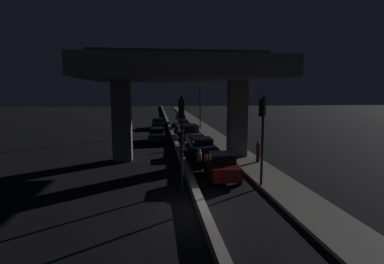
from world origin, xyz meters
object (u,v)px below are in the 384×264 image
car_silver_fourth (182,125)px  car_dark_blue_lead_oncoming (157,134)px  motorcycle_red_filtering_far (178,130)px  traffic_light_left_of_median (182,127)px  car_dark_red_lead (222,166)px  traffic_light_right_of_median (262,125)px  car_black_second_oncoming (158,123)px  street_lamp (198,93)px  motorcycle_black_filtering_near (199,161)px  car_dark_blue_second (202,146)px  car_grey_third (190,132)px  motorcycle_white_filtering_mid (186,142)px  pedestrian_on_sidewalk (258,151)px  car_silver_fifth (180,120)px

car_silver_fourth → car_dark_blue_lead_oncoming: (-3.45, -8.82, -0.00)m
car_silver_fourth → motorcycle_red_filtering_far: (-0.91, -4.60, -0.14)m
traffic_light_left_of_median → car_dark_red_lead: 4.23m
traffic_light_right_of_median → car_silver_fourth: bearing=95.1°
car_black_second_oncoming → motorcycle_red_filtering_far: size_ratio=2.49×
street_lamp → motorcycle_black_filtering_near: street_lamp is taller
car_dark_red_lead → car_dark_blue_second: car_dark_red_lead is taller
car_dark_red_lead → car_silver_fourth: bearing=3.7°
car_black_second_oncoming → car_grey_third: bearing=16.7°
car_silver_fourth → motorcycle_white_filtering_mid: bearing=177.8°
car_dark_blue_second → pedestrian_on_sidewalk: 5.35m
car_dark_blue_second → car_silver_fifth: bearing=-1.5°
traffic_light_right_of_median → car_black_second_oncoming: (-5.48, 28.14, -2.73)m
car_dark_red_lead → motorcycle_red_filtering_far: 18.56m
traffic_light_left_of_median → car_silver_fifth: traffic_light_left_of_median is taller
motorcycle_white_filtering_mid → motorcycle_red_filtering_far: bearing=3.7°
street_lamp → car_black_second_oncoming: street_lamp is taller
car_dark_red_lead → car_silver_fifth: bearing=2.9°
motorcycle_black_filtering_near → motorcycle_white_filtering_mid: (-0.12, 8.02, -0.00)m
car_dark_red_lead → motorcycle_black_filtering_near: 2.33m
traffic_light_left_of_median → car_dark_red_lead: (2.62, 1.96, -2.68)m
pedestrian_on_sidewalk → traffic_light_left_of_median: bearing=-139.2°
car_dark_blue_second → motorcycle_black_filtering_near: motorcycle_black_filtering_near is taller
car_dark_red_lead → motorcycle_white_filtering_mid: (-1.21, 10.07, -0.18)m
street_lamp → car_dark_blue_second: size_ratio=1.85×
car_silver_fifth → traffic_light_left_of_median: bearing=176.6°
traffic_light_left_of_median → motorcycle_white_filtering_mid: 12.45m
car_dark_red_lead → car_silver_fourth: car_dark_red_lead is taller
car_dark_blue_second → pedestrian_on_sidewalk: bearing=-139.2°
car_silver_fourth → car_silver_fifth: car_silver_fifth is taller
traffic_light_left_of_median → pedestrian_on_sidewalk: bearing=40.8°
traffic_light_right_of_median → motorcycle_black_filtering_near: 5.71m
car_silver_fourth → motorcycle_black_filtering_near: size_ratio=2.19×
car_dark_blue_lead_oncoming → pedestrian_on_sidewalk: (7.35, -11.01, 0.19)m
car_dark_red_lead → car_black_second_oncoming: bearing=10.7°
traffic_light_left_of_median → car_grey_third: traffic_light_left_of_median is taller
traffic_light_left_of_median → motorcycle_white_filtering_mid: size_ratio=2.67×
car_silver_fifth → car_silver_fourth: bearing=178.6°
traffic_light_left_of_median → car_dark_blue_lead_oncoming: size_ratio=1.14×
traffic_light_right_of_median → street_lamp: street_lamp is taller
motorcycle_white_filtering_mid → pedestrian_on_sidewalk: (4.68, -6.78, 0.36)m
car_silver_fourth → car_dark_blue_second: bearing=-177.7°
street_lamp → motorcycle_red_filtering_far: 7.52m
traffic_light_right_of_median → car_dark_red_lead: traffic_light_right_of_median is taller
car_black_second_oncoming → car_dark_red_lead: bearing=8.4°
car_dark_blue_second → motorcycle_white_filtering_mid: size_ratio=2.49×
car_dark_blue_second → car_dark_blue_lead_oncoming: 7.99m
car_grey_third → car_silver_fourth: (-0.11, 8.40, -0.12)m
car_dark_blue_lead_oncoming → street_lamp: bearing=149.8°
car_silver_fifth → motorcycle_red_filtering_far: size_ratio=2.51×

